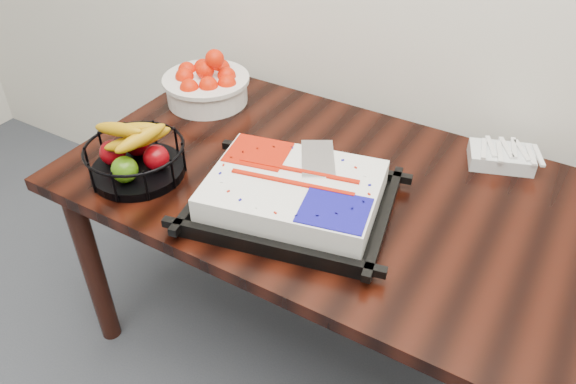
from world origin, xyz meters
The scene contains 5 objects.
table centered at (0.00, 2.00, 0.66)m, with size 1.80×0.90×0.75m.
cake_tray centered at (-0.14, 1.84, 0.80)m, with size 0.59×0.51×0.11m.
tangerine_bowl centered at (-0.72, 2.21, 0.83)m, with size 0.31×0.31×0.19m.
fruit_basket centered at (-0.62, 1.74, 0.81)m, with size 0.29×0.29×0.16m.
fork_bag centered at (0.29, 2.35, 0.78)m, with size 0.22×0.18×0.05m.
Camera 1 is at (0.45, 0.80, 1.74)m, focal length 35.00 mm.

